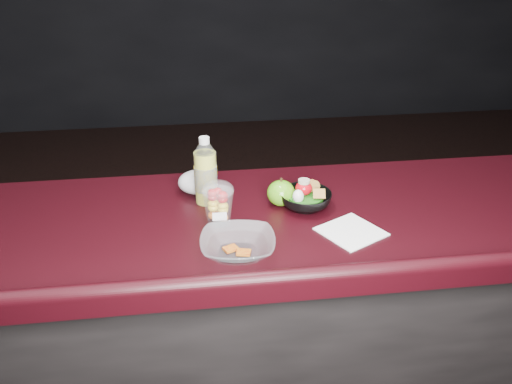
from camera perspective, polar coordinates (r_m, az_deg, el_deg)
counter at (r=2.04m, az=-1.60°, el=-15.17°), size 4.06×0.71×1.02m
lemonade_bottle at (r=1.81m, az=-5.06°, el=1.66°), size 0.07×0.07×0.22m
fruit_cup at (r=1.69m, az=-3.80°, el=-1.03°), size 0.10×0.10×0.14m
green_apple at (r=1.81m, az=2.51°, el=-0.10°), size 0.09×0.09×0.09m
plastic_bag at (r=1.89m, az=-5.74°, el=1.15°), size 0.13×0.11×0.10m
snack_bowl at (r=1.80m, az=4.93°, el=-0.65°), size 0.20×0.20×0.09m
takeout_bowl at (r=1.56m, az=-1.83°, el=-5.39°), size 0.23×0.23×0.05m
paper_napkin at (r=1.70m, az=9.49°, el=-3.93°), size 0.22×0.22×0.00m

